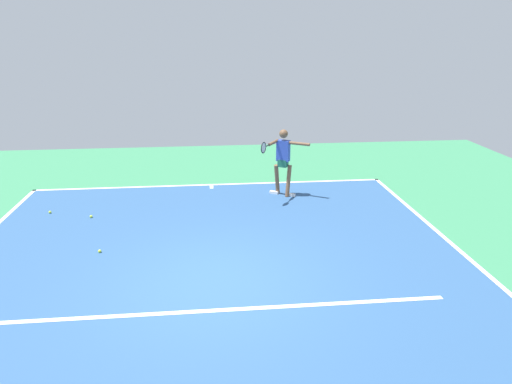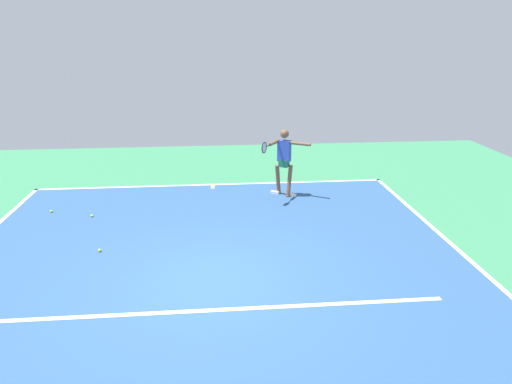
{
  "view_description": "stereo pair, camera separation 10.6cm",
  "coord_description": "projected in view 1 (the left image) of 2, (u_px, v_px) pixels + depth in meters",
  "views": [
    {
      "loc": [
        0.03,
        7.41,
        4.25
      ],
      "look_at": [
        -0.97,
        -2.3,
        0.9
      ],
      "focal_mm": 32.61,
      "sensor_mm": 36.0,
      "label": 1
    },
    {
      "loc": [
        -0.08,
        7.42,
        4.25
      ],
      "look_at": [
        -0.97,
        -2.3,
        0.9
      ],
      "focal_mm": 32.61,
      "sensor_mm": 36.0,
      "label": 2
    }
  ],
  "objects": [
    {
      "name": "ground_plane",
      "position": [
        215.0,
        282.0,
        8.35
      ],
      "size": [
        21.49,
        21.49,
        0.0
      ],
      "primitive_type": "plane",
      "color": "#388456"
    },
    {
      "name": "court_surface",
      "position": [
        215.0,
        282.0,
        8.35
      ],
      "size": [
        10.18,
        11.51,
        0.0
      ],
      "primitive_type": "cube",
      "color": "#2D5484",
      "rests_on": "ground_plane"
    },
    {
      "name": "court_line_baseline_near",
      "position": [
        211.0,
        185.0,
        13.72
      ],
      "size": [
        10.18,
        0.1,
        0.01
      ],
      "primitive_type": "cube",
      "color": "white",
      "rests_on": "ground_plane"
    },
    {
      "name": "court_line_sideline_left",
      "position": [
        481.0,
        268.0,
        8.84
      ],
      "size": [
        0.1,
        11.51,
        0.01
      ],
      "primitive_type": "cube",
      "color": "white",
      "rests_on": "ground_plane"
    },
    {
      "name": "court_line_service",
      "position": [
        216.0,
        310.0,
        7.5
      ],
      "size": [
        7.63,
        0.1,
        0.01
      ],
      "primitive_type": "cube",
      "color": "white",
      "rests_on": "ground_plane"
    },
    {
      "name": "court_line_centre_mark",
      "position": [
        212.0,
        187.0,
        13.53
      ],
      "size": [
        0.1,
        0.3,
        0.01
      ],
      "primitive_type": "cube",
      "color": "white",
      "rests_on": "ground_plane"
    },
    {
      "name": "tennis_player",
      "position": [
        283.0,
        158.0,
        12.49
      ],
      "size": [
        1.36,
        1.07,
        1.84
      ],
      "rotation": [
        0.0,
        0.0,
        -0.54
      ],
      "color": "brown",
      "rests_on": "ground_plane"
    },
    {
      "name": "tennis_ball_far_corner",
      "position": [
        91.0,
        216.0,
        11.26
      ],
      "size": [
        0.07,
        0.07,
        0.07
      ],
      "primitive_type": "sphere",
      "color": "#C6E53D",
      "rests_on": "ground_plane"
    },
    {
      "name": "tennis_ball_by_sideline",
      "position": [
        50.0,
        212.0,
        11.53
      ],
      "size": [
        0.07,
        0.07,
        0.07
      ],
      "primitive_type": "sphere",
      "color": "#C6E53D",
      "rests_on": "ground_plane"
    },
    {
      "name": "tennis_ball_by_baseline",
      "position": [
        100.0,
        251.0,
        9.47
      ],
      "size": [
        0.07,
        0.07,
        0.07
      ],
      "primitive_type": "sphere",
      "color": "#C6E53D",
      "rests_on": "ground_plane"
    }
  ]
}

